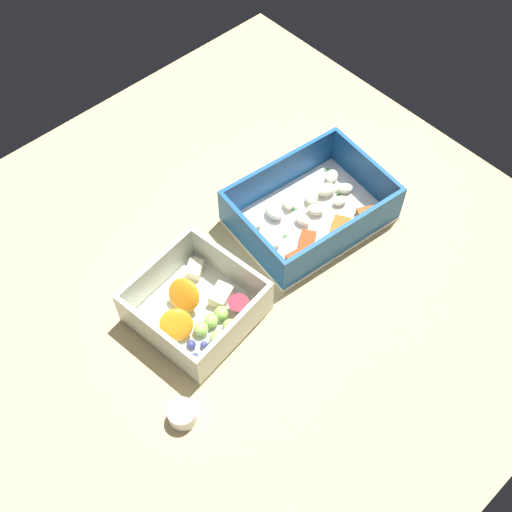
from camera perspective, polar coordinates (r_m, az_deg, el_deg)
table_surface at (r=86.67cm, az=-1.01°, el=-1.60°), size 80.00×80.00×2.00cm
pasta_container at (r=89.53cm, az=4.84°, el=3.99°), size 22.21×16.89×6.34cm
fruit_bowl at (r=80.74cm, az=-5.16°, el=-4.58°), size 15.56×15.52×5.87cm
paper_cup_liner at (r=75.94cm, az=-6.56°, el=-13.78°), size 3.34×3.34×2.19cm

